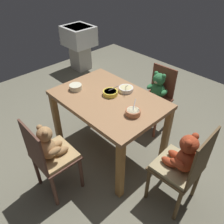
{
  "coord_description": "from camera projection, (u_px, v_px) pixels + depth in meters",
  "views": [
    {
      "loc": [
        1.45,
        -1.34,
        2.05
      ],
      "look_at": [
        0.0,
        0.05,
        0.55
      ],
      "focal_mm": 36.13,
      "sensor_mm": 36.0,
      "label": 1
    }
  ],
  "objects": [
    {
      "name": "teddy_chair_near_front",
      "position": [
        50.0,
        151.0,
        2.05
      ],
      "size": [
        0.4,
        0.37,
        0.87
      ],
      "rotation": [
        0.0,
        0.0,
        1.55
      ],
      "color": "brown",
      "rests_on": "ground_plane"
    },
    {
      "name": "teddy_chair_near_right",
      "position": [
        183.0,
        161.0,
        1.92
      ],
      "size": [
        0.4,
        0.42,
        0.92
      ],
      "rotation": [
        0.0,
        0.0,
        3.18
      ],
      "color": "brown",
      "rests_on": "ground_plane"
    },
    {
      "name": "sink_basin",
      "position": [
        79.0,
        42.0,
        4.3
      ],
      "size": [
        0.54,
        0.5,
        0.84
      ],
      "color": "#B7B2A8",
      "rests_on": "ground_plane"
    },
    {
      "name": "teddy_chair_far_center",
      "position": [
        157.0,
        92.0,
        2.86
      ],
      "size": [
        0.39,
        0.38,
        0.84
      ],
      "rotation": [
        0.0,
        0.0,
        -1.52
      ],
      "color": "brown",
      "rests_on": "ground_plane"
    },
    {
      "name": "porridge_bowl_terracotta_near_right",
      "position": [
        133.0,
        112.0,
        2.1
      ],
      "size": [
        0.14,
        0.15,
        0.13
      ],
      "color": "#B66F4B",
      "rests_on": "dining_table"
    },
    {
      "name": "porridge_bowl_cream_near_left",
      "position": [
        76.0,
        87.0,
        2.47
      ],
      "size": [
        0.14,
        0.14,
        0.06
      ],
      "color": "beige",
      "rests_on": "dining_table"
    },
    {
      "name": "dining_table",
      "position": [
        109.0,
        106.0,
        2.42
      ],
      "size": [
        1.16,
        0.81,
        0.76
      ],
      "color": "#986D48",
      "rests_on": "ground_plane"
    },
    {
      "name": "porridge_bowl_white_far_center",
      "position": [
        126.0,
        89.0,
        2.45
      ],
      "size": [
        0.16,
        0.16,
        0.12
      ],
      "color": "silver",
      "rests_on": "dining_table"
    },
    {
      "name": "ground_plane",
      "position": [
        109.0,
        150.0,
        2.82
      ],
      "size": [
        5.2,
        5.2,
        0.04
      ],
      "color": "#6E6B59"
    },
    {
      "name": "porridge_bowl_yellow_center",
      "position": [
        110.0,
        93.0,
        2.39
      ],
      "size": [
        0.16,
        0.16,
        0.12
      ],
      "color": "yellow",
      "rests_on": "dining_table"
    }
  ]
}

